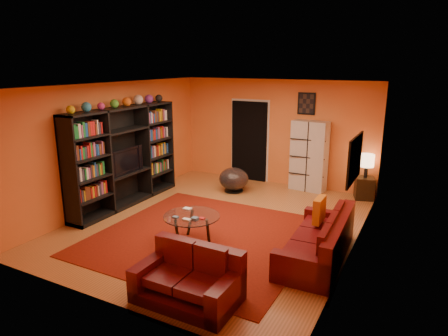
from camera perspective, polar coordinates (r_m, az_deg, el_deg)
The scene contains 20 objects.
floor at distance 7.79m, azimuth -0.78°, elevation -7.74°, with size 6.00×6.00×0.00m, color #9A5F2F.
ceiling at distance 7.20m, azimuth -0.86°, elevation 11.74°, with size 6.00×6.00×0.00m, color white.
wall_back at distance 10.07m, azimuth 7.40°, elevation 5.07°, with size 6.00×6.00×0.00m, color orange.
wall_front at distance 5.07m, azimuth -17.34°, elevation -5.37°, with size 6.00×6.00×0.00m, color orange.
wall_left at distance 8.83m, azimuth -15.24°, elevation 3.29°, with size 6.00×6.00×0.00m, color orange.
wall_right at distance 6.60m, azimuth 18.61°, elevation -0.80°, with size 6.00×6.00×0.00m, color orange.
rug at distance 7.18m, azimuth -2.78°, elevation -9.73°, with size 3.60×3.60×0.01m, color #5C130A.
doorway at distance 10.34m, azimuth 3.63°, elevation 3.84°, with size 0.95×0.10×2.04m, color black.
wall_art_right at distance 6.24m, azimuth 18.20°, elevation 1.22°, with size 0.03×1.00×0.70m, color black.
wall_art_back at distance 9.72m, azimuth 11.70°, elevation 9.00°, with size 0.42×0.03×0.52m, color black.
entertainment_unit at distance 8.73m, azimuth -14.05°, elevation 1.56°, with size 0.45×3.00×2.10m, color black.
tv at distance 8.65m, azimuth -14.19°, elevation 1.03°, with size 0.12×0.95×0.55m, color black.
sofa at distance 6.49m, azimuth 13.80°, elevation -10.23°, with size 0.92×2.08×0.85m.
loveseat at distance 5.37m, azimuth -4.84°, elevation -15.42°, with size 1.32×0.80×0.85m.
throw_pillow at distance 6.82m, azimuth 13.46°, elevation -5.83°, with size 0.12×0.42×0.42m, color orange.
coffee_table at distance 6.82m, azimuth -4.64°, elevation -7.18°, with size 0.96×0.96×0.48m.
storage_cabinet at distance 9.69m, azimuth 12.05°, elevation 1.68°, with size 0.84×0.37×1.67m, color beige.
bowl_chair at distance 9.48m, azimuth 1.40°, elevation -1.57°, with size 0.71×0.71×0.58m.
side_table at distance 9.54m, azimuth 19.41°, elevation -2.71°, with size 0.40×0.40×0.50m, color black.
table_lamp at distance 9.38m, azimuth 19.73°, elevation 0.94°, with size 0.32×0.32×0.53m.
Camera 1 is at (3.44, -6.31, 2.99)m, focal length 32.00 mm.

